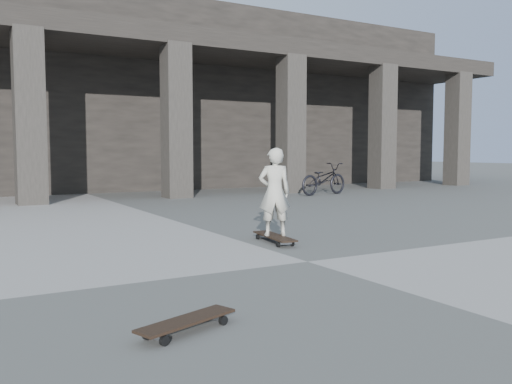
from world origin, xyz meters
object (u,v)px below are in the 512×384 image
skateboard_spare (187,322)px  longboard (274,237)px  bicycle (324,179)px  child (275,192)px

skateboard_spare → longboard: bearing=29.0°
longboard → bicycle: 8.07m
child → bicycle: child is taller
child → longboard: bearing=21.1°
longboard → child: size_ratio=0.84×
skateboard_spare → bicycle: (7.74, 8.82, 0.38)m
skateboard_spare → child: bearing=29.0°
bicycle → child: bearing=128.0°
longboard → bicycle: bicycle is taller
longboard → child: bearing=-83.0°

